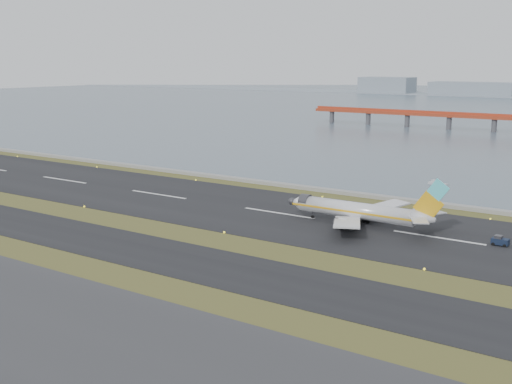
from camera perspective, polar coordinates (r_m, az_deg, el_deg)
ground at (r=134.76m, az=-4.76°, el=-4.38°), size 1000.00×1000.00×0.00m
taxiway_strip at (r=126.04m, az=-8.20°, el=-5.57°), size 1000.00×18.00×0.10m
runway_strip at (r=158.41m, az=2.06°, el=-1.90°), size 1000.00×45.00×0.10m
seawall at (r=183.84m, az=7.03°, el=0.06°), size 1000.00×2.50×1.00m
airliner at (r=147.49m, az=9.32°, el=-1.70°), size 38.52×32.89×12.80m
pushback_tug at (r=139.87m, az=20.86°, el=-4.08°), size 3.39×2.08×2.13m
workboat_near at (r=201.83m, az=15.83°, el=0.72°), size 6.34×3.57×1.47m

